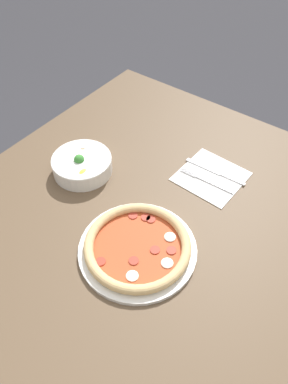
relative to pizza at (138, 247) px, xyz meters
The scene contains 7 objects.
ground_plane 0.79m from the pizza, 28.41° to the left, with size 8.00×8.00×0.00m, color #333338.
dining_table 0.18m from the pizza, 28.41° to the left, with size 1.20×1.07×0.76m.
pizza is the anchor object (origin of this frame).
bowl 0.35m from the pizza, 67.07° to the left, with size 0.19×0.19×0.07m.
napkin 0.36m from the pizza, ahead, with size 0.20×0.20×0.00m.
fork 0.33m from the pizza, ahead, with size 0.02×0.18×0.00m.
knife 0.38m from the pizza, ahead, with size 0.02×0.21×0.01m.
Camera 1 is at (-0.56, -0.41, 1.59)m, focal length 35.00 mm.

